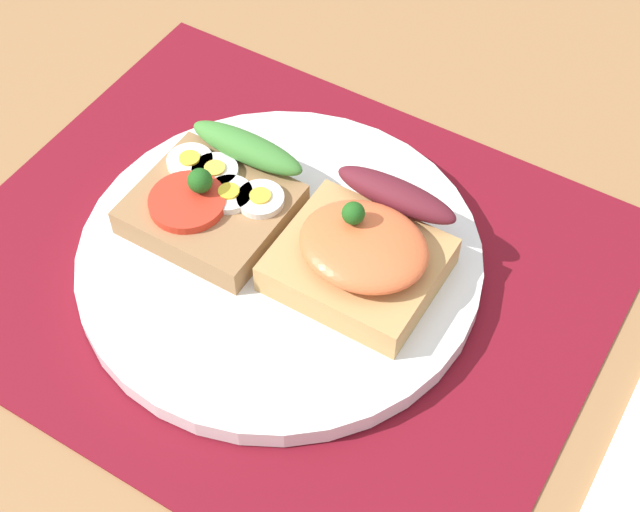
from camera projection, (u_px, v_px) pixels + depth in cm
name	position (u px, v px, depth cm)	size (l,w,h in cm)	color
ground_plane	(281.00, 282.00, 60.87)	(120.00, 90.00, 3.20)	#996B40
placemat	(280.00, 266.00, 59.49)	(40.96, 33.85, 0.30)	maroon
plate	(280.00, 258.00, 58.82)	(25.82, 25.82, 1.41)	white
sandwich_egg_tomato	(213.00, 200.00, 59.01)	(9.60, 10.08, 4.14)	#9B7047
sandwich_salmon	(364.00, 251.00, 55.70)	(9.72, 9.98, 5.57)	tan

